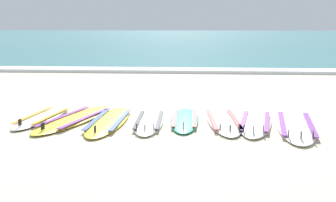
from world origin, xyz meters
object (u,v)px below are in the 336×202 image
(surfboard_2, at_px, (109,121))
(surfboard_7, at_px, (296,125))
(surfboard_3, at_px, (149,122))
(surfboard_0, at_px, (42,117))
(surfboard_4, at_px, (185,120))
(surfboard_5, at_px, (223,121))
(surfboard_6, at_px, (255,123))
(surfboard_1, at_px, (75,119))

(surfboard_2, xyz_separation_m, surfboard_7, (3.27, -0.11, 0.00))
(surfboard_3, distance_m, surfboard_7, 2.55)
(surfboard_7, bearing_deg, surfboard_2, 177.99)
(surfboard_0, distance_m, surfboard_4, 2.64)
(surfboard_5, bearing_deg, surfboard_6, -7.69)
(surfboard_3, distance_m, surfboard_4, 0.65)
(surfboard_4, height_order, surfboard_7, same)
(surfboard_1, height_order, surfboard_5, same)
(surfboard_0, bearing_deg, surfboard_2, -9.16)
(surfboard_7, bearing_deg, surfboard_0, 175.96)
(surfboard_1, bearing_deg, surfboard_5, -0.18)
(surfboard_4, height_order, surfboard_6, same)
(surfboard_2, xyz_separation_m, surfboard_5, (2.05, 0.13, 0.00))
(surfboard_3, height_order, surfboard_4, same)
(surfboard_5, bearing_deg, surfboard_0, 178.66)
(surfboard_3, height_order, surfboard_5, same)
(surfboard_6, bearing_deg, surfboard_1, 178.53)
(surfboard_0, distance_m, surfboard_6, 3.89)
(surfboard_0, xyz_separation_m, surfboard_7, (4.56, -0.32, 0.00))
(surfboard_0, height_order, surfboard_4, same)
(surfboard_0, bearing_deg, surfboard_7, -4.04)
(surfboard_1, xyz_separation_m, surfboard_6, (3.26, -0.08, 0.00))
(surfboard_4, height_order, surfboard_5, same)
(surfboard_0, distance_m, surfboard_2, 1.30)
(surfboard_2, bearing_deg, surfboard_6, 1.20)
(surfboard_0, xyz_separation_m, surfboard_6, (3.89, -0.15, 0.00))
(surfboard_3, relative_size, surfboard_6, 0.90)
(surfboard_5, distance_m, surfboard_7, 1.25)
(surfboard_2, distance_m, surfboard_5, 2.05)
(surfboard_0, bearing_deg, surfboard_5, -1.34)
(surfboard_0, distance_m, surfboard_3, 2.02)
(surfboard_4, xyz_separation_m, surfboard_7, (1.92, -0.31, 0.00))
(surfboard_3, xyz_separation_m, surfboard_7, (2.54, -0.12, -0.00))
(surfboard_6, height_order, surfboard_7, same)
(surfboard_2, xyz_separation_m, surfboard_3, (0.73, 0.01, 0.00))
(surfboard_6, distance_m, surfboard_7, 0.69)
(surfboard_1, bearing_deg, surfboard_7, -3.68)
(surfboard_5, xyz_separation_m, surfboard_7, (1.22, -0.24, -0.00))
(surfboard_3, height_order, surfboard_7, same)
(surfboard_2, bearing_deg, surfboard_1, 168.16)
(surfboard_6, bearing_deg, surfboard_2, -178.80)
(surfboard_2, relative_size, surfboard_3, 1.18)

